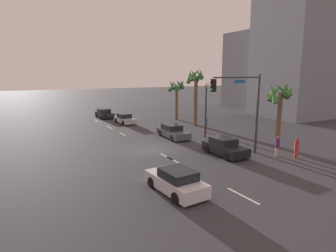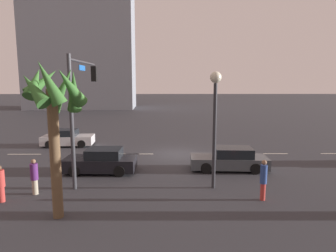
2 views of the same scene
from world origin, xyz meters
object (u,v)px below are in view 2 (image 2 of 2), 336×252
Objects in this scene: car_2 at (67,138)px; pedestrian_1 at (34,176)px; pedestrian_2 at (0,183)px; pedestrian_0 at (263,179)px; palm_tree_1 at (54,100)px; building_2 at (81,50)px; car_1 at (230,159)px; streetlamp at (215,107)px; car_3 at (101,161)px; traffic_signal at (81,98)px.

car_2 is 11.09m from pedestrian_1.
pedestrian_1 is 1.03× the size of pedestrian_2.
palm_tree_1 is at bearing 10.62° from pedestrian_0.
palm_tree_1 reaches higher than pedestrian_0.
building_2 is at bearing -66.38° from pedestrian_0.
car_1 is at bearing 150.09° from car_2.
streetlamp reaches higher than pedestrian_1.
streetlamp is 3.48× the size of pedestrian_2.
streetlamp is 7.37m from palm_tree_1.
building_2 reaches higher than pedestrian_0.
building_2 is (9.34, -48.33, 10.76)m from pedestrian_2.
traffic_signal reaches higher than car_3.
traffic_signal reaches higher than palm_tree_1.
building_2 is at bearing -73.66° from car_3.
pedestrian_1 reaches higher than car_3.
palm_tree_1 is (-0.34, 4.78, 0.15)m from traffic_signal.
palm_tree_1 is (6.61, 3.20, 0.53)m from streetlamp.
pedestrian_1 is at bearing 5.15° from streetlamp.
pedestrian_1 is at bearing -50.04° from palm_tree_1.
building_2 is (8.49, -36.51, 10.99)m from car_2.
pedestrian_0 is at bearing 95.88° from car_1.
pedestrian_2 is at bearing 9.79° from streetlamp.
palm_tree_1 is 51.86m from building_2.
palm_tree_1 reaches higher than car_1.
palm_tree_1 is at bearing 102.37° from building_2.
building_2 reaches higher than pedestrian_2.
streetlamp is at bearing -174.85° from pedestrian_1.
palm_tree_1 reaches higher than car_2.
pedestrian_2 is at bearing 49.29° from traffic_signal.
palm_tree_1 is at bearing 94.12° from traffic_signal.
car_3 is 0.69× the size of palm_tree_1.
pedestrian_2 is 0.27× the size of palm_tree_1.
car_2 is at bearing -85.85° from pedestrian_2.
traffic_signal is at bearing -85.88° from palm_tree_1.
car_2 is 0.64× the size of traffic_signal.
traffic_signal is at bearing -125.70° from pedestrian_1.
car_3 is 4.27m from pedestrian_1.
streetlamp is 0.95× the size of palm_tree_1.
streetlamp is at bearing 136.33° from car_2.
car_3 is (-4.39, 7.41, 0.02)m from car_2.
palm_tree_1 is at bearing 154.18° from pedestrian_2.
pedestrian_1 is (1.69, 2.35, -3.58)m from traffic_signal.
pedestrian_0 is 53.71m from building_2.
building_2 is (12.14, -45.07, 7.14)m from traffic_signal.
traffic_signal is 5.61m from pedestrian_2.
pedestrian_2 is (11.75, 0.09, -0.14)m from pedestrian_0.
streetlamp is at bearing -170.21° from pedestrian_2.
streetlamp is 3.39× the size of pedestrian_1.
traffic_signal is at bearing 103.39° from building_2.
streetlamp is 4.01m from pedestrian_0.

